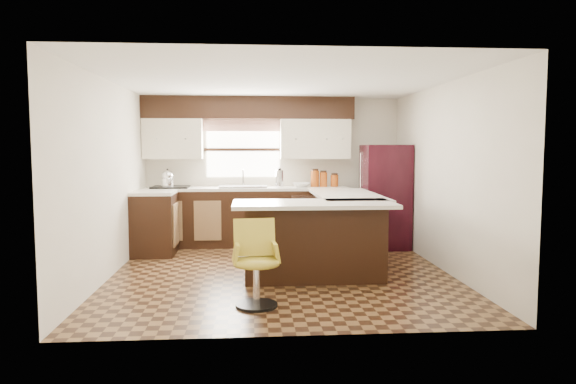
{
  "coord_description": "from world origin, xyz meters",
  "views": [
    {
      "loc": [
        -0.38,
        -6.38,
        1.58
      ],
      "look_at": [
        0.12,
        0.45,
        0.99
      ],
      "focal_mm": 32.0,
      "sensor_mm": 36.0,
      "label": 1
    }
  ],
  "objects": [
    {
      "name": "wall_left",
      "position": [
        -2.1,
        0.0,
        1.2
      ],
      "size": [
        0.0,
        4.4,
        4.4
      ],
      "primitive_type": "plane",
      "rotation": [
        1.57,
        0.0,
        1.57
      ],
      "color": "beige",
      "rests_on": "floor"
    },
    {
      "name": "counter_left",
      "position": [
        -1.8,
        1.25,
        0.92
      ],
      "size": [
        0.6,
        0.7,
        0.04
      ],
      "primitive_type": "cube",
      "color": "silver",
      "rests_on": "base_cab_left"
    },
    {
      "name": "base_cab_left",
      "position": [
        -1.8,
        1.25,
        0.45
      ],
      "size": [
        0.6,
        0.7,
        0.9
      ],
      "primitive_type": "cube",
      "color": "black",
      "rests_on": "floor"
    },
    {
      "name": "upper_cab_right",
      "position": [
        0.68,
        2.03,
        1.72
      ],
      "size": [
        1.14,
        0.35,
        0.64
      ],
      "primitive_type": "cube",
      "color": "beige",
      "rests_on": "wall_back"
    },
    {
      "name": "floor",
      "position": [
        0.0,
        0.0,
        0.0
      ],
      "size": [
        4.4,
        4.4,
        0.0
      ],
      "primitive_type": "plane",
      "color": "#49301A",
      "rests_on": "ground"
    },
    {
      "name": "peninsula_return",
      "position": [
        0.38,
        -0.35,
        0.45
      ],
      "size": [
        1.65,
        0.6,
        0.9
      ],
      "primitive_type": "cube",
      "color": "black",
      "rests_on": "floor"
    },
    {
      "name": "canister_small",
      "position": [
        0.99,
        1.92,
        1.04
      ],
      "size": [
        0.13,
        0.13,
        0.19
      ],
      "primitive_type": "cylinder",
      "color": "#9B410F",
      "rests_on": "counter_back"
    },
    {
      "name": "counter_pen_return",
      "position": [
        0.35,
        -0.44,
        0.92
      ],
      "size": [
        1.89,
        0.84,
        0.04
      ],
      "primitive_type": "cube",
      "color": "silver",
      "rests_on": "peninsula_return"
    },
    {
      "name": "percolator",
      "position": [
        0.09,
        1.9,
        1.08
      ],
      "size": [
        0.14,
        0.14,
        0.27
      ],
      "primitive_type": "cylinder",
      "color": "silver",
      "rests_on": "counter_back"
    },
    {
      "name": "base_cab_back",
      "position": [
        -0.45,
        1.9,
        0.45
      ],
      "size": [
        3.3,
        0.6,
        0.9
      ],
      "primitive_type": "cube",
      "color": "black",
      "rests_on": "floor"
    },
    {
      "name": "canister_large",
      "position": [
        0.67,
        1.92,
        1.08
      ],
      "size": [
        0.13,
        0.13,
        0.26
      ],
      "primitive_type": "cylinder",
      "color": "#9B410F",
      "rests_on": "counter_back"
    },
    {
      "name": "upper_cab_left",
      "position": [
        -1.62,
        2.03,
        1.72
      ],
      "size": [
        0.94,
        0.35,
        0.64
      ],
      "primitive_type": "cube",
      "color": "beige",
      "rests_on": "wall_back"
    },
    {
      "name": "soffit",
      "position": [
        -0.4,
        2.03,
        2.22
      ],
      "size": [
        3.4,
        0.35,
        0.36
      ],
      "primitive_type": "cube",
      "color": "black",
      "rests_on": "wall_back"
    },
    {
      "name": "kettle",
      "position": [
        -1.7,
        1.88,
        1.11
      ],
      "size": [
        0.2,
        0.2,
        0.28
      ],
      "primitive_type": null,
      "color": "silver",
      "rests_on": "cooktop"
    },
    {
      "name": "wall_front",
      "position": [
        0.0,
        -2.2,
        1.2
      ],
      "size": [
        4.4,
        0.0,
        4.4
      ],
      "primitive_type": "plane",
      "rotation": [
        -1.57,
        0.0,
        0.0
      ],
      "color": "beige",
      "rests_on": "floor"
    },
    {
      "name": "dishwasher",
      "position": [
        0.55,
        1.61,
        0.43
      ],
      "size": [
        0.58,
        0.03,
        0.78
      ],
      "primitive_type": "cube",
      "color": "black",
      "rests_on": "floor"
    },
    {
      "name": "peninsula_long",
      "position": [
        0.9,
        0.62,
        0.45
      ],
      "size": [
        0.6,
        1.95,
        0.9
      ],
      "primitive_type": "cube",
      "color": "black",
      "rests_on": "floor"
    },
    {
      "name": "mixing_bowl",
      "position": [
        0.44,
        1.9,
        0.98
      ],
      "size": [
        0.33,
        0.33,
        0.07
      ],
      "primitive_type": "imported",
      "rotation": [
        0.0,
        0.0,
        0.25
      ],
      "color": "white",
      "rests_on": "counter_back"
    },
    {
      "name": "counter_pen_long",
      "position": [
        0.95,
        0.62,
        0.92
      ],
      "size": [
        0.84,
        1.95,
        0.04
      ],
      "primitive_type": "cube",
      "color": "silver",
      "rests_on": "peninsula_long"
    },
    {
      "name": "sink",
      "position": [
        -0.5,
        1.88,
        0.96
      ],
      "size": [
        0.75,
        0.45,
        0.03
      ],
      "primitive_type": "cube",
      "color": "#B2B2B7",
      "rests_on": "counter_back"
    },
    {
      "name": "ceiling",
      "position": [
        0.0,
        0.0,
        2.4
      ],
      "size": [
        4.4,
        4.4,
        0.0
      ],
      "primitive_type": "plane",
      "rotation": [
        3.14,
        0.0,
        0.0
      ],
      "color": "silver",
      "rests_on": "wall_back"
    },
    {
      "name": "bar_chair",
      "position": [
        -0.33,
        -1.37,
        0.43
      ],
      "size": [
        0.5,
        0.5,
        0.86
      ],
      "primitive_type": null,
      "rotation": [
        0.0,
        0.0,
        0.1
      ],
      "color": "gold",
      "rests_on": "floor"
    },
    {
      "name": "valance",
      "position": [
        -0.5,
        2.14,
        1.94
      ],
      "size": [
        1.3,
        0.06,
        0.18
      ],
      "primitive_type": "cube",
      "color": "#D19B93",
      "rests_on": "wall_back"
    },
    {
      "name": "wall_back",
      "position": [
        0.0,
        2.2,
        1.2
      ],
      "size": [
        4.4,
        0.0,
        4.4
      ],
      "primitive_type": "plane",
      "rotation": [
        1.57,
        0.0,
        0.0
      ],
      "color": "beige",
      "rests_on": "floor"
    },
    {
      "name": "counter_back",
      "position": [
        -0.45,
        1.9,
        0.92
      ],
      "size": [
        3.3,
        0.6,
        0.04
      ],
      "primitive_type": "cube",
      "color": "silver",
      "rests_on": "base_cab_back"
    },
    {
      "name": "canister_med",
      "position": [
        0.81,
        1.92,
        1.06
      ],
      "size": [
        0.12,
        0.12,
        0.23
      ],
      "primitive_type": "cylinder",
      "color": "#9B410F",
      "rests_on": "counter_back"
    },
    {
      "name": "cooktop",
      "position": [
        -1.65,
        1.88,
        0.96
      ],
      "size": [
        0.58,
        0.5,
        0.02
      ],
      "primitive_type": "cube",
      "color": "black",
      "rests_on": "counter_back"
    },
    {
      "name": "wall_right",
      "position": [
        2.1,
        0.0,
        1.2
      ],
      "size": [
        0.0,
        4.4,
        4.4
      ],
      "primitive_type": "plane",
      "rotation": [
        1.57,
        0.0,
        -1.57
      ],
      "color": "beige",
      "rests_on": "floor"
    },
    {
      "name": "refrigerator",
      "position": [
        1.73,
        1.52,
        0.81
      ],
      "size": [
        0.7,
        0.67,
        1.62
      ],
      "primitive_type": "cube",
      "color": "black",
      "rests_on": "floor"
    },
    {
      "name": "window_pane",
      "position": [
        -0.5,
        2.18,
        1.55
      ],
      "size": [
        1.2,
        0.02,
        0.9
      ],
      "primitive_type": "cube",
      "color": "white",
      "rests_on": "wall_back"
    }
  ]
}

